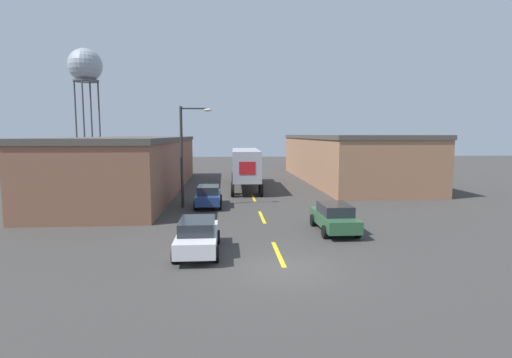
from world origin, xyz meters
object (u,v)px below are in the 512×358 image
at_px(parked_car_right_near, 334,217).
at_px(semi_truck, 245,165).
at_px(street_lamp, 185,149).
at_px(parked_car_left_far, 208,196).
at_px(parked_car_left_near, 198,235).
at_px(water_tower, 85,67).

bearing_deg(parked_car_right_near, semi_truck, 102.15).
xyz_separation_m(semi_truck, street_lamp, (-4.80, -10.23, 1.92)).
height_order(semi_truck, street_lamp, street_lamp).
bearing_deg(parked_car_left_far, semi_truck, 72.40).
bearing_deg(parked_car_right_near, parked_car_left_near, -154.42).
distance_m(semi_truck, parked_car_left_far, 10.69).
relative_size(semi_truck, parked_car_left_near, 2.94).
relative_size(water_tower, street_lamp, 2.75).
relative_size(semi_truck, parked_car_right_near, 2.94).
height_order(parked_car_left_near, street_lamp, street_lamp).
relative_size(parked_car_right_near, street_lamp, 0.62).
bearing_deg(parked_car_left_near, semi_truck, 81.62).
distance_m(semi_truck, parked_car_right_near, 18.77).
bearing_deg(water_tower, parked_car_left_near, -67.53).
height_order(parked_car_left_far, parked_car_left_near, same).
xyz_separation_m(parked_car_left_far, parked_car_right_near, (7.14, -8.20, 0.00)).
distance_m(parked_car_right_near, water_tower, 61.56).
distance_m(parked_car_left_near, street_lamp, 12.08).
bearing_deg(parked_car_right_near, street_lamp, 137.31).
height_order(parked_car_left_far, street_lamp, street_lamp).
bearing_deg(parked_car_left_far, parked_car_left_near, -90.00).
bearing_deg(semi_truck, parked_car_right_near, -76.55).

